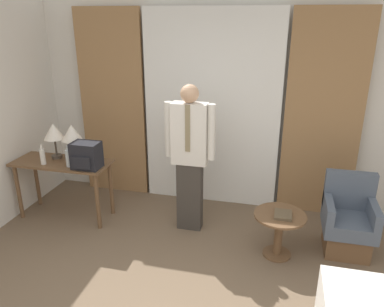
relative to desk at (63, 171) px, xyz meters
name	(u,v)px	position (x,y,z in m)	size (l,w,h in m)	color
wall_back	(213,104)	(1.71, 1.02, 0.72)	(10.00, 0.06, 2.70)	silver
curtain_sheer_center	(211,111)	(1.71, 0.89, 0.66)	(1.79, 0.06, 2.58)	white
curtain_drape_left	(113,105)	(0.32, 0.89, 0.66)	(0.93, 0.06, 2.58)	#997047
curtain_drape_right	(323,117)	(3.11, 0.89, 0.66)	(0.93, 0.06, 2.58)	#997047
desk	(63,171)	(0.00, 0.00, 0.00)	(1.22, 0.50, 0.76)	brown
table_lamp_left	(54,133)	(-0.13, 0.10, 0.46)	(0.25, 0.25, 0.45)	#4C4238
table_lamp_right	(72,134)	(0.13, 0.10, 0.46)	(0.25, 0.25, 0.45)	#4C4238
bottle_near_edge	(69,158)	(0.19, -0.12, 0.23)	(0.08, 0.08, 0.27)	silver
bottle_by_lamp	(43,156)	(-0.16, -0.13, 0.23)	(0.06, 0.06, 0.25)	silver
backpack	(86,156)	(0.41, -0.11, 0.28)	(0.33, 0.26, 0.32)	black
person	(190,153)	(1.62, 0.10, 0.34)	(0.59, 0.21, 1.77)	#38332D
armchair	(348,223)	(3.42, 0.06, -0.30)	(0.53, 0.55, 0.86)	brown
side_table	(279,227)	(2.69, -0.23, -0.29)	(0.55, 0.55, 0.50)	brown
book	(283,215)	(2.72, -0.26, -0.12)	(0.18, 0.21, 0.03)	brown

